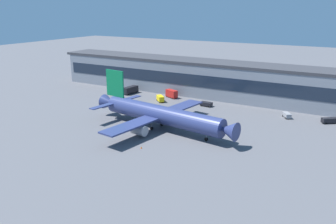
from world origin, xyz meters
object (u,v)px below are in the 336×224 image
stair_truck (172,94)px  crew_van (160,98)px  pushback_tractor (206,104)px  belt_loader (331,120)px  follow_me_car (287,115)px  traffic_cone_0 (141,148)px  airliner (160,114)px  fuel_truck (130,90)px

stair_truck → crew_van: bearing=-98.0°
crew_van → pushback_tractor: crew_van is taller
belt_loader → stair_truck: (-66.40, 3.73, 0.83)m
follow_me_car → stair_truck: stair_truck is taller
belt_loader → follow_me_car: size_ratio=1.33×
stair_truck → pushback_tractor: stair_truck is taller
belt_loader → traffic_cone_0: bearing=-130.8°
pushback_tractor → stair_truck: bearing=164.8°
airliner → belt_loader: airliner is taller
belt_loader → follow_me_car: 14.98m
airliner → traffic_cone_0: bearing=-76.6°
crew_van → traffic_cone_0: bearing=-65.0°
follow_me_car → airliner: bearing=-135.5°
stair_truck → airliner: bearing=-66.2°
crew_van → traffic_cone_0: crew_van is taller
airliner → fuel_truck: size_ratio=6.46×
belt_loader → stair_truck: 66.51m
belt_loader → pushback_tractor: belt_loader is taller
stair_truck → pushback_tractor: size_ratio=1.30×
crew_van → traffic_cone_0: 52.91m
stair_truck → traffic_cone_0: 60.03m
airliner → stair_truck: (-17.06, 38.64, -3.06)m
airliner → belt_loader: bearing=35.3°
airliner → crew_van: bearing=120.9°
fuel_truck → traffic_cone_0: size_ratio=14.47×
follow_me_car → traffic_cone_0: (-30.23, -51.29, -0.79)m
airliner → pushback_tractor: (2.06, 33.43, -3.99)m
crew_van → fuel_truck: 20.41m
airliner → traffic_cone_0: (4.17, -17.49, -4.74)m
belt_loader → follow_me_car: bearing=-175.8°
follow_me_car → crew_van: 52.72m
belt_loader → follow_me_car: belt_loader is taller
airliner → crew_van: airliner is taller
belt_loader → fuel_truck: 87.26m
stair_truck → pushback_tractor: 19.84m
belt_loader → fuel_truck: bearing=179.4°
airliner → stair_truck: 42.34m
airliner → stair_truck: size_ratio=8.63×
crew_van → pushback_tractor: 20.49m
follow_me_car → fuel_truck: bearing=178.4°
belt_loader → fuel_truck: (-87.26, 0.86, 0.73)m
traffic_cone_0 → belt_loader: bearing=49.2°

